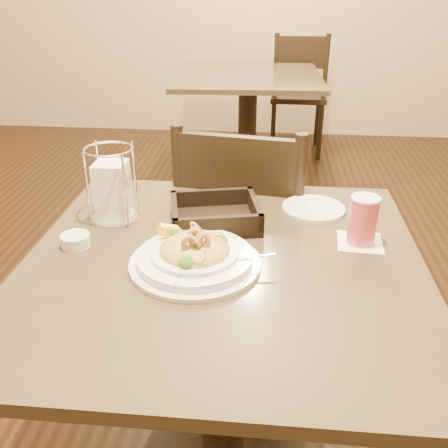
# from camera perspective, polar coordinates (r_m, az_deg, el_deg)

# --- Properties ---
(main_table) EXTENTS (0.90, 0.90, 0.74)m
(main_table) POSITION_cam_1_polar(r_m,az_deg,el_deg) (1.26, -0.09, -13.23)
(main_table) COLOR black
(main_table) RESTS_ON ground
(background_table) EXTENTS (0.94, 0.94, 0.74)m
(background_table) POSITION_cam_1_polar(r_m,az_deg,el_deg) (3.31, 2.70, 12.68)
(background_table) COLOR black
(background_table) RESTS_ON ground
(dining_chair_near) EXTENTS (0.48, 0.48, 0.93)m
(dining_chair_near) POSITION_cam_1_polar(r_m,az_deg,el_deg) (1.70, 2.37, -2.15)
(dining_chair_near) COLOR black
(dining_chair_near) RESTS_ON ground
(dining_chair_far) EXTENTS (0.42, 0.42, 0.93)m
(dining_chair_far) POSITION_cam_1_polar(r_m,az_deg,el_deg) (4.00, 8.50, 14.79)
(dining_chair_far) COLOR black
(dining_chair_far) RESTS_ON ground
(pasta_bowl) EXTENTS (0.32, 0.29, 0.09)m
(pasta_bowl) POSITION_cam_1_polar(r_m,az_deg,el_deg) (1.09, -3.36, -3.53)
(pasta_bowl) COLOR white
(pasta_bowl) RESTS_ON main_table
(drink_glass) EXTENTS (0.11, 0.11, 0.12)m
(drink_glass) POSITION_cam_1_polar(r_m,az_deg,el_deg) (1.21, 15.58, 0.36)
(drink_glass) COLOR white
(drink_glass) RESTS_ON main_table
(bread_basket) EXTENTS (0.25, 0.22, 0.06)m
(bread_basket) POSITION_cam_1_polar(r_m,az_deg,el_deg) (1.27, -1.02, 0.86)
(bread_basket) COLOR black
(bread_basket) RESTS_ON main_table
(napkin_caddy) EXTENTS (0.12, 0.12, 0.20)m
(napkin_caddy) POSITION_cam_1_polar(r_m,az_deg,el_deg) (1.31, -12.61, 3.92)
(napkin_caddy) COLOR silver
(napkin_caddy) RESTS_ON main_table
(side_plate) EXTENTS (0.22, 0.22, 0.01)m
(side_plate) POSITION_cam_1_polar(r_m,az_deg,el_deg) (1.37, 10.19, 1.75)
(side_plate) COLOR white
(side_plate) RESTS_ON main_table
(butter_ramekin) EXTENTS (0.08, 0.08, 0.03)m
(butter_ramekin) POSITION_cam_1_polar(r_m,az_deg,el_deg) (1.22, -16.60, -1.82)
(butter_ramekin) COLOR white
(butter_ramekin) RESTS_ON main_table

